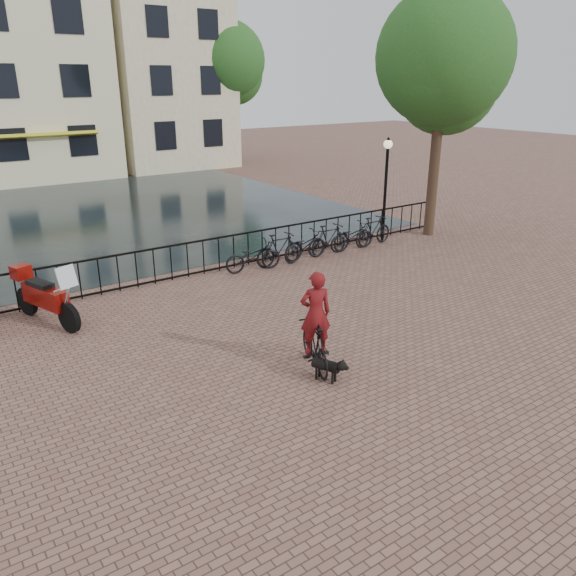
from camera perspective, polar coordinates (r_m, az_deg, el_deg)
ground at (r=10.26m, az=9.78°, el=-11.19°), size 100.00×100.00×0.00m
canal_water at (r=24.79m, az=-19.33°, el=6.97°), size 20.00×20.00×0.00m
railing at (r=16.16m, az=-10.16°, el=2.81°), size 20.00×0.05×1.02m
canal_house_mid at (r=36.71m, az=-25.65°, el=19.57°), size 8.00×9.50×11.80m
canal_house_right at (r=39.02m, az=-13.42°, el=21.99°), size 7.00×9.00×13.30m
tree_near_right at (r=20.48m, az=15.57°, el=21.65°), size 4.48×4.48×8.24m
tree_far_right at (r=37.81m, az=-6.24°, el=22.00°), size 4.76×4.76×8.76m
lamp_post at (r=19.44m, az=9.96°, el=11.50°), size 0.30×0.30×3.45m
cyclist at (r=10.77m, az=2.79°, el=-3.93°), size 1.04×1.76×2.33m
dog at (r=10.62m, az=3.88°, el=-8.13°), size 0.53×0.79×0.51m
motorcycle at (r=13.93m, az=-23.49°, el=-0.24°), size 1.23×2.30×1.60m
parked_bike_0 at (r=16.47m, az=-3.58°, el=3.24°), size 1.78×0.84×0.90m
parked_bike_1 at (r=16.94m, az=-0.84°, el=3.95°), size 1.66×0.47×1.00m
parked_bike_2 at (r=17.48m, az=1.75°, el=4.30°), size 1.78×0.81×0.90m
parked_bike_3 at (r=18.03m, az=4.20°, el=4.93°), size 1.67×0.47×1.00m
parked_bike_4 at (r=18.63m, az=6.48°, el=5.21°), size 1.74×0.68×0.90m
parked_bike_5 at (r=19.24m, az=8.64°, el=5.75°), size 1.70×0.61×1.00m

